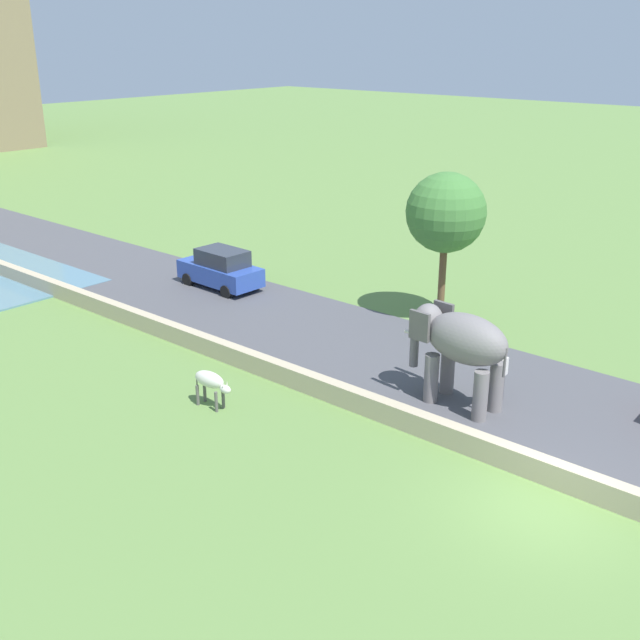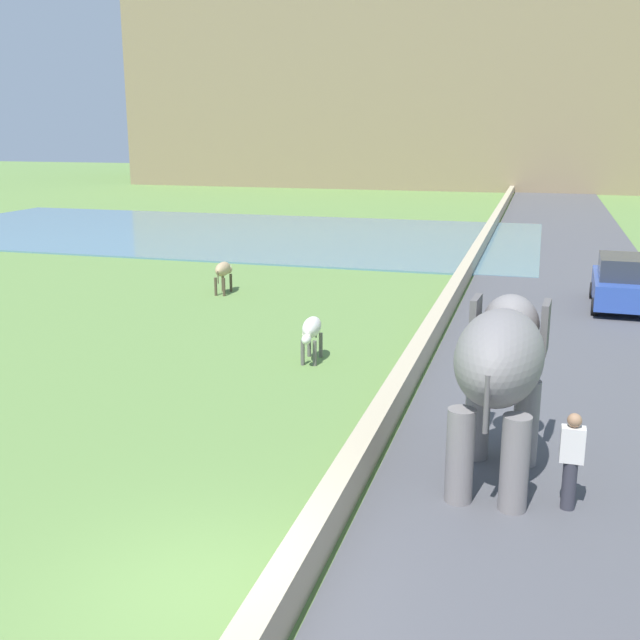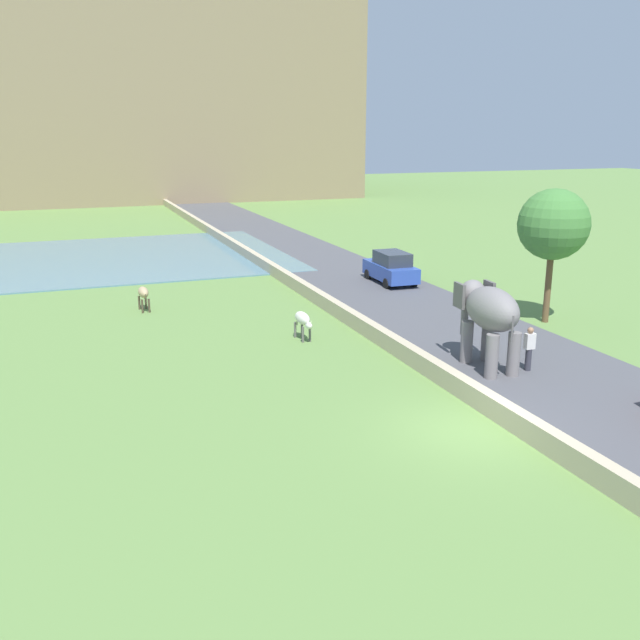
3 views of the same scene
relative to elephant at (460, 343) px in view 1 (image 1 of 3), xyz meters
The scene contains 8 objects.
ground_plane 5.97m from the elephant, 127.82° to the right, with size 220.00×220.00×0.00m, color #608442.
road_surface 15.77m from the elephant, 84.28° to the left, with size 7.00×120.00×0.06m, color #4C4C51.
barrier_wall 13.86m from the elephant, 99.38° to the left, with size 0.40×110.00×0.66m, color tan.
elephant is the anchor object (origin of this frame).
person_beside_elephant 1.86m from the elephant, 36.36° to the right, with size 0.36×0.22×1.63m.
car_blue 14.29m from the elephant, 77.30° to the left, with size 1.90×4.05×1.80m.
cow_white 7.53m from the elephant, 131.53° to the left, with size 0.53×1.41×1.15m.
tree_near 7.76m from the elephant, 35.89° to the left, with size 3.05×3.05×5.84m.
Camera 1 is at (-15.22, -6.06, 10.66)m, focal length 43.01 mm.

